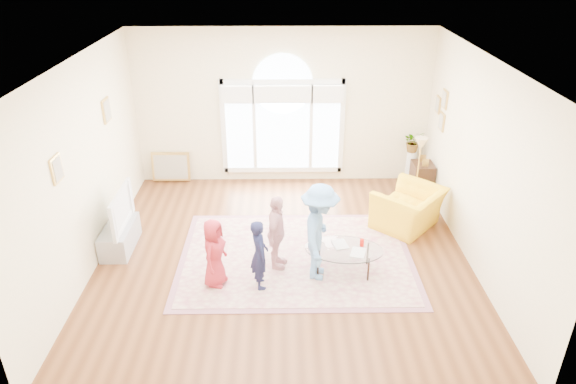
{
  "coord_description": "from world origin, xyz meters",
  "views": [
    {
      "loc": [
        -0.01,
        -7.08,
        4.76
      ],
      "look_at": [
        0.08,
        0.3,
        1.04
      ],
      "focal_mm": 32.0,
      "sensor_mm": 36.0,
      "label": 1
    }
  ],
  "objects_px": {
    "area_rug": "(296,257)",
    "coffee_table": "(344,250)",
    "television": "(116,209)",
    "tv_console": "(120,237)",
    "armchair": "(408,208)"
  },
  "relations": [
    {
      "from": "area_rug",
      "to": "tv_console",
      "type": "bearing_deg",
      "value": 173.52
    },
    {
      "from": "area_rug",
      "to": "television",
      "type": "bearing_deg",
      "value": 173.5
    },
    {
      "from": "coffee_table",
      "to": "television",
      "type": "bearing_deg",
      "value": 175.76
    },
    {
      "from": "area_rug",
      "to": "television",
      "type": "height_order",
      "value": "television"
    },
    {
      "from": "area_rug",
      "to": "armchair",
      "type": "xyz_separation_m",
      "value": [
        2.03,
        0.99,
        0.36
      ]
    },
    {
      "from": "television",
      "to": "armchair",
      "type": "height_order",
      "value": "television"
    },
    {
      "from": "tv_console",
      "to": "coffee_table",
      "type": "height_order",
      "value": "coffee_table"
    },
    {
      "from": "tv_console",
      "to": "armchair",
      "type": "relative_size",
      "value": 0.88
    },
    {
      "from": "armchair",
      "to": "television",
      "type": "bearing_deg",
      "value": -40.57
    },
    {
      "from": "television",
      "to": "armchair",
      "type": "relative_size",
      "value": 0.98
    },
    {
      "from": "area_rug",
      "to": "armchair",
      "type": "bearing_deg",
      "value": 26.02
    },
    {
      "from": "television",
      "to": "coffee_table",
      "type": "distance_m",
      "value": 3.76
    },
    {
      "from": "television",
      "to": "armchair",
      "type": "distance_m",
      "value": 5.04
    },
    {
      "from": "area_rug",
      "to": "coffee_table",
      "type": "distance_m",
      "value": 0.91
    },
    {
      "from": "tv_console",
      "to": "armchair",
      "type": "height_order",
      "value": "armchair"
    }
  ]
}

